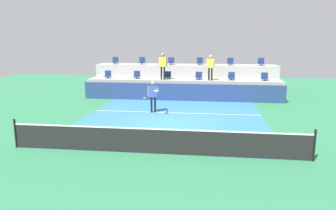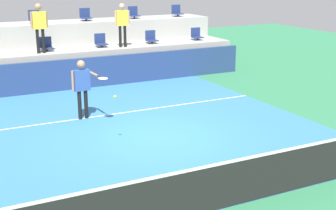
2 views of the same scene
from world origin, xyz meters
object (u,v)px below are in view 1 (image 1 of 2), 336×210
object	(u,v)px
stadium_chair_lower_mid_right	(199,76)
tennis_player	(153,93)
stadium_chair_upper_right	(230,62)
spectator_leaning_on_rail	(211,65)
stadium_chair_lower_far_right	(265,77)
spectator_in_white	(163,64)
stadium_chair_upper_left	(142,61)
stadium_chair_lower_left	(137,75)
stadium_chair_lower_far_left	(108,75)
stadium_chair_upper_far_right	(261,62)
stadium_chair_upper_mid_right	(200,62)
stadium_chair_lower_mid_left	(168,76)
stadium_chair_upper_far_left	(115,61)
stadium_chair_upper_mid_left	(171,62)
tennis_ball	(144,98)
stadium_chair_lower_right	(231,77)

from	to	relation	value
stadium_chair_lower_mid_right	tennis_player	bearing A→B (deg)	-114.82
tennis_player	stadium_chair_lower_mid_right	bearing A→B (deg)	65.18
stadium_chair_upper_right	spectator_leaning_on_rail	distance (m)	2.60
stadium_chair_lower_far_right	spectator_in_white	world-z (taller)	spectator_in_white
stadium_chair_lower_mid_right	stadium_chair_upper_left	distance (m)	4.71
stadium_chair_lower_left	stadium_chair_upper_right	distance (m)	6.74
stadium_chair_lower_far_left	spectator_in_white	world-z (taller)	spectator_in_white
stadium_chair_lower_mid_right	stadium_chair_upper_far_right	xyz separation A→B (m)	(4.31, 1.80, 0.85)
stadium_chair_upper_far_right	spectator_in_white	size ratio (longest dim) A/B	0.29
stadium_chair_lower_far_right	stadium_chair_upper_mid_right	distance (m)	4.76
stadium_chair_lower_far_right	tennis_player	distance (m)	8.19
stadium_chair_lower_mid_left	stadium_chair_upper_far_right	distance (m)	6.73
stadium_chair_upper_mid_right	stadium_chair_upper_far_right	world-z (taller)	same
stadium_chair_upper_right	tennis_player	xyz separation A→B (m)	(-4.42, -6.67, -1.26)
stadium_chair_lower_left	stadium_chair_lower_mid_left	size ratio (longest dim) A/B	1.00
stadium_chair_lower_far_left	stadium_chair_lower_mid_left	distance (m)	4.23
spectator_leaning_on_rail	stadium_chair_upper_far_right	bearing A→B (deg)	31.64
stadium_chair_lower_mid_right	spectator_in_white	size ratio (longest dim) A/B	0.29
stadium_chair_lower_left	stadium_chair_lower_far_left	bearing A→B (deg)	180.00
stadium_chair_upper_far_left	stadium_chair_upper_left	size ratio (longest dim) A/B	1.00
stadium_chair_upper_left	stadium_chair_lower_far_left	bearing A→B (deg)	-139.14
stadium_chair_lower_far_left	stadium_chair_lower_mid_left	world-z (taller)	same
stadium_chair_upper_left	stadium_chair_upper_mid_left	bearing A→B (deg)	0.00
stadium_chair_lower_mid_right	stadium_chair_upper_far_right	bearing A→B (deg)	22.67
stadium_chair_lower_left	stadium_chair_upper_mid_right	distance (m)	4.71
stadium_chair_upper_left	stadium_chair_upper_far_left	bearing A→B (deg)	180.00
tennis_player	stadium_chair_upper_right	bearing A→B (deg)	56.46
stadium_chair_upper_right	spectator_in_white	size ratio (longest dim) A/B	0.29
tennis_player	tennis_ball	size ratio (longest dim) A/B	25.21
stadium_chair_lower_right	stadium_chair_lower_far_right	size ratio (longest dim) A/B	1.00
stadium_chair_lower_mid_right	stadium_chair_lower_right	xyz separation A→B (m)	(2.17, 0.00, 0.00)
stadium_chair_upper_mid_right	tennis_ball	bearing A→B (deg)	-103.57
stadium_chair_upper_mid_right	stadium_chair_upper_mid_left	bearing A→B (deg)	180.00
stadium_chair_lower_far_right	spectator_leaning_on_rail	world-z (taller)	spectator_leaning_on_rail
stadium_chair_lower_far_left	stadium_chair_lower_right	bearing A→B (deg)	0.00
stadium_chair_upper_mid_left	tennis_ball	distance (m)	9.23
tennis_player	spectator_in_white	xyz separation A→B (m)	(-0.14, 4.49, 1.27)
stadium_chair_upper_far_right	spectator_leaning_on_rail	world-z (taller)	spectator_leaning_on_rail
tennis_ball	tennis_player	bearing A→B (deg)	90.76
stadium_chair_lower_left	spectator_in_white	world-z (taller)	spectator_in_white
stadium_chair_upper_mid_left	spectator_in_white	xyz separation A→B (m)	(-0.29, -2.18, 0.01)
stadium_chair_upper_left	stadium_chair_upper_far_right	distance (m)	8.58
stadium_chair_lower_right	tennis_ball	world-z (taller)	stadium_chair_lower_right
stadium_chair_upper_mid_right	tennis_player	size ratio (longest dim) A/B	0.30
stadium_chair_upper_mid_left	tennis_player	world-z (taller)	stadium_chair_upper_mid_left
stadium_chair_lower_left	stadium_chair_upper_mid_right	xyz separation A→B (m)	(4.27, 1.80, 0.85)
stadium_chair_lower_mid_right	spectator_in_white	distance (m)	2.57
stadium_chair_upper_far_right	tennis_ball	world-z (taller)	stadium_chair_upper_far_right
tennis_player	stadium_chair_lower_right	bearing A→B (deg)	47.76
stadium_chair_lower_left	spectator_in_white	bearing A→B (deg)	-11.55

